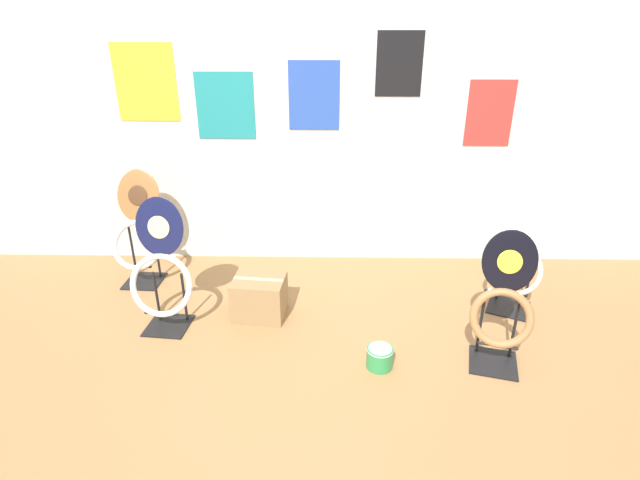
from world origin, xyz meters
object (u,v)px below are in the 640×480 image
toilet_seat_display_navy_moon (161,275)px  paint_can (380,357)px  toilet_seat_display_white_plain (519,250)px  toilet_seat_display_jazz_black (503,309)px  toilet_seat_display_woodgrain (138,235)px  storage_box (259,297)px

toilet_seat_display_navy_moon → paint_can: bearing=-15.9°
toilet_seat_display_white_plain → toilet_seat_display_jazz_black: toilet_seat_display_white_plain is taller
toilet_seat_display_white_plain → paint_can: 1.29m
toilet_seat_display_woodgrain → toilet_seat_display_navy_moon: toilet_seat_display_navy_moon is taller
toilet_seat_display_woodgrain → toilet_seat_display_white_plain: toilet_seat_display_white_plain is taller
toilet_seat_display_navy_moon → paint_can: toilet_seat_display_navy_moon is taller
toilet_seat_display_white_plain → toilet_seat_display_navy_moon: toilet_seat_display_navy_moon is taller
paint_can → storage_box: bearing=145.3°
storage_box → toilet_seat_display_white_plain: bearing=5.1°
toilet_seat_display_woodgrain → toilet_seat_display_jazz_black: bearing=-21.6°
toilet_seat_display_white_plain → toilet_seat_display_navy_moon: size_ratio=0.98×
toilet_seat_display_navy_moon → paint_can: 1.49m
toilet_seat_display_woodgrain → paint_can: 2.07m
toilet_seat_display_white_plain → toilet_seat_display_navy_moon: 2.43m
toilet_seat_display_woodgrain → toilet_seat_display_navy_moon: bearing=-59.2°
toilet_seat_display_navy_moon → toilet_seat_display_jazz_black: bearing=-9.6°
toilet_seat_display_white_plain → storage_box: size_ratio=2.32×
toilet_seat_display_white_plain → toilet_seat_display_jazz_black: (-0.31, -0.66, -0.06)m
paint_can → storage_box: size_ratio=0.43×
toilet_seat_display_white_plain → storage_box: 1.83m
toilet_seat_display_woodgrain → toilet_seat_display_jazz_black: toilet_seat_display_woodgrain is taller
toilet_seat_display_jazz_black → storage_box: size_ratio=2.25×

